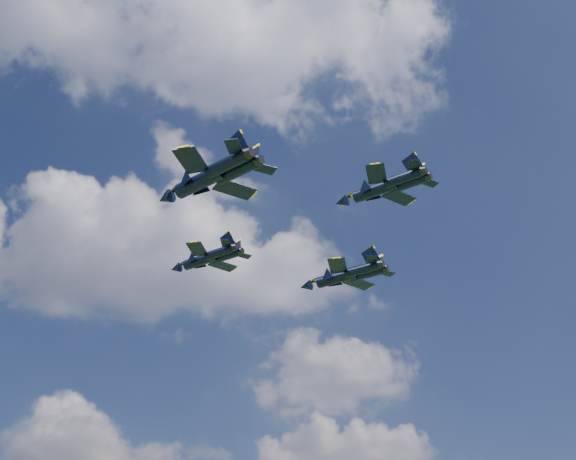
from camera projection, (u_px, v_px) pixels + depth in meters
The scene contains 4 objects.
jet_lead at pixel (199, 261), 107.03m from camera, with size 12.78×10.78×3.24m.
jet_left at pixel (197, 182), 86.76m from camera, with size 15.19×14.32×4.02m.
jet_right at pixel (334, 278), 112.77m from camera, with size 15.00×12.42×3.78m.
jet_slot at pixel (372, 191), 89.37m from camera, with size 12.67×10.98×3.24m.
Camera 1 is at (-2.25, -87.55, 5.25)m, focal length 45.00 mm.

